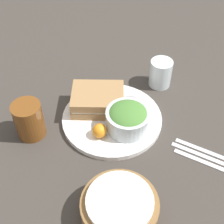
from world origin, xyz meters
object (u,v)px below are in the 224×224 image
at_px(drink_glass, 29,120).
at_px(bread_basket, 119,209).
at_px(plate, 112,119).
at_px(water_glass, 161,73).
at_px(knife, 207,157).
at_px(salad_bowl, 128,118).
at_px(spoon, 205,162).
at_px(sandwich, 98,100).
at_px(fork, 209,152).
at_px(dressing_cup, 130,105).

bearing_deg(drink_glass, bread_basket, 150.56).
relative_size(plate, water_glass, 3.22).
bearing_deg(knife, salad_bowl, -176.65).
bearing_deg(spoon, sandwich, 173.83).
relative_size(salad_bowl, fork, 0.66).
distance_m(dressing_cup, bread_basket, 0.33).
relative_size(sandwich, knife, 0.91).
bearing_deg(bread_basket, dressing_cup, -79.76).
xyz_separation_m(salad_bowl, knife, (-0.22, 0.03, -0.05)).
bearing_deg(fork, bread_basket, -115.45).
bearing_deg(salad_bowl, plate, -24.95).
distance_m(salad_bowl, spoon, 0.23).
xyz_separation_m(spoon, water_glass, (0.17, -0.27, 0.04)).
bearing_deg(salad_bowl, spoon, 167.18).
height_order(salad_bowl, dressing_cup, salad_bowl).
bearing_deg(drink_glass, plate, -151.75).
height_order(drink_glass, bread_basket, drink_glass).
bearing_deg(spoon, salad_bowl, 178.78).
xyz_separation_m(sandwich, drink_glass, (0.15, 0.14, 0.01)).
relative_size(spoon, water_glass, 1.85).
relative_size(dressing_cup, spoon, 0.29).
height_order(sandwich, fork, sandwich).
height_order(dressing_cup, bread_basket, bread_basket).
bearing_deg(water_glass, sandwich, 47.81).
bearing_deg(drink_glass, water_glass, -134.58).
distance_m(bread_basket, water_glass, 0.48).
xyz_separation_m(knife, spoon, (0.00, 0.02, 0.00)).
height_order(plate, dressing_cup, dressing_cup).
bearing_deg(sandwich, knife, 165.25).
height_order(salad_bowl, knife, salad_bowl).
xyz_separation_m(dressing_cup, spoon, (-0.23, 0.12, -0.03)).
distance_m(sandwich, fork, 0.34).
relative_size(sandwich, salad_bowl, 1.45).
bearing_deg(drink_glass, knife, -173.84).
xyz_separation_m(bread_basket, spoon, (-0.17, -0.20, -0.03)).
height_order(knife, water_glass, water_glass).
relative_size(fork, knife, 0.95).
distance_m(spoon, water_glass, 0.33).
bearing_deg(sandwich, water_glass, -132.19).
xyz_separation_m(sandwich, dressing_cup, (-0.09, -0.02, -0.01)).
bearing_deg(spoon, bread_basket, -118.77).
bearing_deg(dressing_cup, drink_glass, 32.79).
bearing_deg(sandwich, fork, 168.30).
distance_m(sandwich, spoon, 0.34).
bearing_deg(fork, dressing_cup, 171.70).
height_order(bread_basket, water_glass, water_glass).
distance_m(plate, dressing_cup, 0.07).
height_order(salad_bowl, water_glass, water_glass).
height_order(fork, water_glass, water_glass).
bearing_deg(plate, spoon, 164.74).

